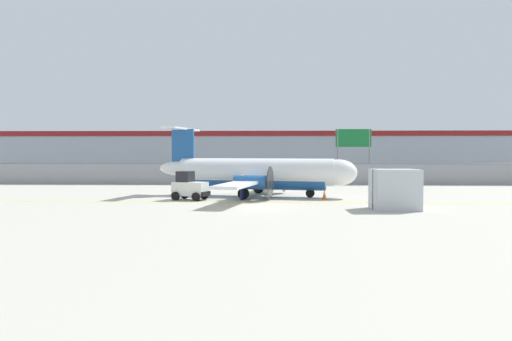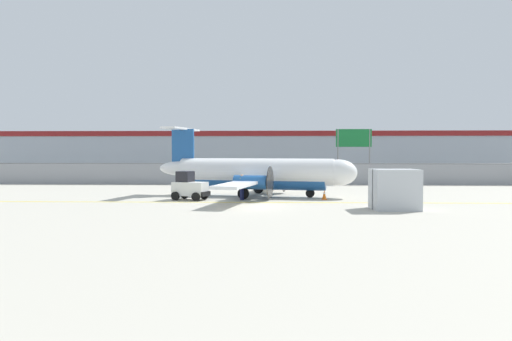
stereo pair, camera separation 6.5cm
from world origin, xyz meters
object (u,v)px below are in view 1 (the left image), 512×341
ground_crew_worker (242,186)px  parked_car_3 (310,170)px  parked_car_2 (255,170)px  highway_sign (353,143)px  cargo_container (395,189)px  baggage_tug (189,187)px  traffic_cone_near_left (324,195)px  commuter_airplane (259,174)px  traffic_cone_near_right (200,190)px  parked_car_4 (384,172)px  parked_car_1 (203,171)px  parked_car_0 (158,169)px

ground_crew_worker → parked_car_3: 28.19m
parked_car_2 → highway_sign: (10.39, -10.65, 3.24)m
cargo_container → baggage_tug: bearing=157.0°
traffic_cone_near_left → highway_sign: (4.88, 16.31, 3.83)m
commuter_airplane → traffic_cone_near_right: bearing=173.0°
traffic_cone_near_right → parked_car_3: (10.22, 23.29, 0.58)m
commuter_airplane → traffic_cone_near_left: size_ratio=24.98×
ground_crew_worker → highway_sign: (10.31, 16.76, 3.19)m
commuter_airplane → traffic_cone_near_right: size_ratio=24.98×
parked_car_4 → parked_car_1: bearing=171.7°
commuter_airplane → parked_car_3: 25.47m
ground_crew_worker → traffic_cone_near_right: size_ratio=2.66×
parked_car_0 → parked_car_2: bearing=162.1°
parked_car_2 → highway_sign: size_ratio=0.78×
ground_crew_worker → parked_car_3: size_ratio=0.40×
baggage_tug → traffic_cone_near_right: size_ratio=4.00×
highway_sign → traffic_cone_near_right: bearing=-137.1°
ground_crew_worker → cargo_container: size_ratio=0.69×
baggage_tug → traffic_cone_near_right: bearing=107.5°
cargo_container → parked_car_3: 32.12m
parked_car_4 → highway_sign: (-4.70, -6.35, 3.24)m
cargo_container → parked_car_1: cargo_container is taller
traffic_cone_near_right → parked_car_2: size_ratio=0.15×
parked_car_1 → parked_car_3: same height
parked_car_4 → baggage_tug: bearing=-131.5°
parked_car_1 → parked_car_2: size_ratio=1.03×
cargo_container → traffic_cone_near_left: bearing=120.2°
baggage_tug → parked_car_3: (10.33, 27.31, 0.04)m
parked_car_0 → parked_car_4: (28.29, -8.22, 0.00)m
traffic_cone_near_left → parked_car_0: bearing=121.2°
parked_car_0 → parked_car_1: bearing=137.3°
cargo_container → highway_sign: bearing=84.0°
parked_car_2 → parked_car_4: (15.09, -4.30, 0.00)m
cargo_container → traffic_cone_near_right: size_ratio=3.83×
parked_car_2 → parked_car_4: size_ratio=1.00×
baggage_tug → parked_car_1: (-2.81, 25.14, 0.04)m
parked_car_0 → parked_car_2: 13.77m
parked_car_3 → highway_sign: 11.60m
traffic_cone_near_right → highway_sign: size_ratio=0.12×
parked_car_3 → parked_car_1: bearing=10.0°
cargo_container → traffic_cone_near_right: cargo_container is taller
commuter_airplane → baggage_tug: 5.24m
ground_crew_worker → traffic_cone_near_right: ground_crew_worker is taller
parked_car_1 → parked_car_4: size_ratio=1.02×
cargo_container → parked_car_0: size_ratio=0.58×
traffic_cone_near_right → parked_car_4: size_ratio=0.15×
baggage_tug → parked_car_0: 32.79m
parked_car_1 → parked_car_3: size_ratio=1.04×
traffic_cone_near_left → parked_car_4: (9.58, 22.66, 0.58)m
parked_car_2 → highway_sign: bearing=-48.2°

